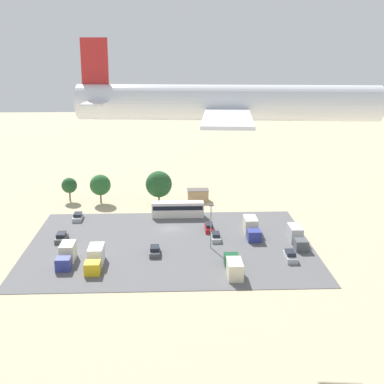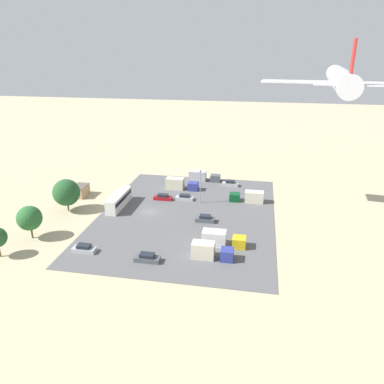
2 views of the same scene
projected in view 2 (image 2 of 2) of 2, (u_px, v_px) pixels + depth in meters
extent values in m
plane|color=tan|center=(149.00, 212.00, 88.37)|extent=(400.00, 400.00, 0.00)
cube|color=#565659|center=(187.00, 215.00, 86.83)|extent=(53.77, 39.93, 0.08)
cube|color=tan|center=(80.00, 191.00, 97.65)|extent=(4.98, 3.14, 2.70)
cube|color=#59514C|center=(80.00, 186.00, 97.15)|extent=(5.22, 3.38, 0.12)
cube|color=silver|center=(119.00, 200.00, 90.70)|extent=(11.42, 2.55, 3.40)
cube|color=black|center=(119.00, 198.00, 90.48)|extent=(10.96, 2.59, 0.95)
cube|color=maroon|center=(163.00, 198.00, 95.37)|extent=(1.72, 4.64, 0.86)
cube|color=#1E232D|center=(163.00, 195.00, 95.10)|extent=(1.45, 2.60, 0.63)
cube|color=#ADB2B7|center=(230.00, 184.00, 104.81)|extent=(1.83, 4.39, 0.95)
cube|color=#1E232D|center=(230.00, 182.00, 104.51)|extent=(1.54, 2.46, 0.70)
cube|color=#ADB2B7|center=(84.00, 250.00, 70.98)|extent=(1.90, 4.45, 0.86)
cube|color=#1E232D|center=(84.00, 246.00, 70.71)|extent=(1.60, 2.49, 0.63)
cube|color=#ADB2B7|center=(185.00, 198.00, 95.29)|extent=(1.78, 4.45, 0.82)
cube|color=#1E232D|center=(185.00, 196.00, 95.04)|extent=(1.50, 2.49, 0.60)
cube|color=#4C5156|center=(205.00, 220.00, 83.34)|extent=(1.87, 4.32, 0.89)
cube|color=#1E232D|center=(205.00, 217.00, 83.06)|extent=(1.57, 2.42, 0.65)
cube|color=#4C5156|center=(147.00, 259.00, 67.82)|extent=(1.88, 4.67, 0.89)
cube|color=#1E232D|center=(147.00, 255.00, 67.54)|extent=(1.58, 2.61, 0.65)
cube|color=gold|center=(239.00, 242.00, 72.48)|extent=(2.56, 2.59, 2.07)
cube|color=white|center=(214.00, 238.00, 73.14)|extent=(2.56, 4.60, 2.96)
cube|color=#4C5156|center=(215.00, 178.00, 108.18)|extent=(2.31, 2.75, 1.99)
cube|color=#B2B2B7|center=(198.00, 176.00, 108.90)|extent=(2.31, 4.89, 2.84)
cube|color=navy|center=(227.00, 255.00, 68.05)|extent=(2.47, 2.34, 2.15)
cube|color=beige|center=(203.00, 250.00, 68.62)|extent=(2.47, 4.16, 3.08)
cube|color=#0C4723|center=(235.00, 197.00, 94.48)|extent=(2.42, 2.57, 1.96)
cube|color=beige|center=(254.00, 197.00, 93.51)|extent=(2.42, 4.57, 2.80)
cube|color=navy|center=(193.00, 186.00, 101.66)|extent=(2.54, 2.69, 2.14)
cube|color=beige|center=(175.00, 183.00, 102.35)|extent=(2.54, 4.78, 3.06)
cylinder|color=brown|center=(32.00, 232.00, 75.98)|extent=(0.36, 0.36, 2.59)
sphere|color=#28602D|center=(29.00, 218.00, 74.84)|extent=(4.99, 4.99, 4.99)
cylinder|color=brown|center=(68.00, 206.00, 88.78)|extent=(0.36, 0.36, 2.31)
sphere|color=#235128|center=(66.00, 192.00, 87.51)|extent=(6.31, 6.31, 6.31)
cylinder|color=gray|center=(200.00, 188.00, 92.05)|extent=(0.20, 0.20, 8.15)
cube|color=#4C4C51|center=(201.00, 171.00, 90.52)|extent=(0.90, 0.28, 0.20)
cylinder|color=silver|center=(341.00, 79.00, 77.29)|extent=(36.30, 7.83, 4.25)
cone|color=silver|center=(335.00, 74.00, 94.59)|extent=(5.06, 4.49, 4.04)
cube|color=silver|center=(341.00, 83.00, 77.52)|extent=(8.26, 32.79, 0.36)
cube|color=silver|center=(349.00, 85.00, 63.64)|extent=(3.66, 11.73, 0.24)
cube|color=#B22323|center=(353.00, 57.00, 61.40)|extent=(3.26, 0.60, 5.77)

